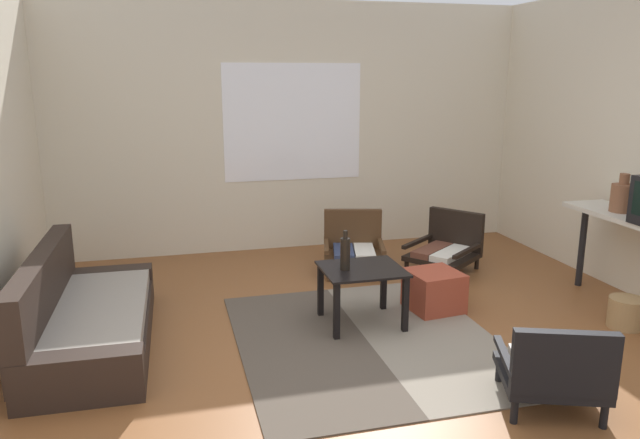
{
  "coord_description": "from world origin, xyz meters",
  "views": [
    {
      "loc": [
        -1.39,
        -3.52,
        1.92
      ],
      "look_at": [
        -0.19,
        1.11,
        0.77
      ],
      "focal_mm": 33.84,
      "sensor_mm": 36.0,
      "label": 1
    }
  ],
  "objects_px": {
    "wicker_basket": "(626,313)",
    "glass_bottle": "(345,253)",
    "ottoman_orange": "(434,291)",
    "clay_vase": "(622,197)",
    "couch": "(84,319)",
    "coffee_table": "(362,279)",
    "armchair_by_window": "(353,245)",
    "armchair_striped_foreground": "(554,370)",
    "armchair_corner": "(447,246)"
  },
  "relations": [
    {
      "from": "ottoman_orange",
      "to": "clay_vase",
      "type": "relative_size",
      "value": 1.25
    },
    {
      "from": "glass_bottle",
      "to": "armchair_by_window",
      "type": "bearing_deg",
      "value": 69.54
    },
    {
      "from": "couch",
      "to": "ottoman_orange",
      "type": "distance_m",
      "value": 2.74
    },
    {
      "from": "coffee_table",
      "to": "armchair_corner",
      "type": "bearing_deg",
      "value": 41.14
    },
    {
      "from": "armchair_corner",
      "to": "ottoman_orange",
      "type": "relative_size",
      "value": 2.1
    },
    {
      "from": "armchair_corner",
      "to": "ottoman_orange",
      "type": "bearing_deg",
      "value": -121.14
    },
    {
      "from": "couch",
      "to": "coffee_table",
      "type": "height_order",
      "value": "couch"
    },
    {
      "from": "couch",
      "to": "clay_vase",
      "type": "height_order",
      "value": "clay_vase"
    },
    {
      "from": "ottoman_orange",
      "to": "wicker_basket",
      "type": "distance_m",
      "value": 1.48
    },
    {
      "from": "couch",
      "to": "clay_vase",
      "type": "xyz_separation_m",
      "value": [
        4.32,
        -0.21,
        0.72
      ]
    },
    {
      "from": "clay_vase",
      "to": "wicker_basket",
      "type": "xyz_separation_m",
      "value": [
        -0.28,
        -0.5,
        -0.81
      ]
    },
    {
      "from": "coffee_table",
      "to": "armchair_by_window",
      "type": "xyz_separation_m",
      "value": [
        0.34,
        1.27,
        -0.1
      ]
    },
    {
      "from": "armchair_striped_foreground",
      "to": "glass_bottle",
      "type": "height_order",
      "value": "glass_bottle"
    },
    {
      "from": "glass_bottle",
      "to": "armchair_striped_foreground",
      "type": "bearing_deg",
      "value": -61.04
    },
    {
      "from": "coffee_table",
      "to": "armchair_striped_foreground",
      "type": "height_order",
      "value": "armchair_striped_foreground"
    },
    {
      "from": "armchair_striped_foreground",
      "to": "armchair_corner",
      "type": "xyz_separation_m",
      "value": [
        0.6,
        2.6,
        -0.02
      ]
    },
    {
      "from": "couch",
      "to": "armchair_corner",
      "type": "height_order",
      "value": "couch"
    },
    {
      "from": "armchair_corner",
      "to": "couch",
      "type": "bearing_deg",
      "value": -163.46
    },
    {
      "from": "coffee_table",
      "to": "wicker_basket",
      "type": "height_order",
      "value": "coffee_table"
    },
    {
      "from": "couch",
      "to": "wicker_basket",
      "type": "bearing_deg",
      "value": -9.87
    },
    {
      "from": "coffee_table",
      "to": "clay_vase",
      "type": "bearing_deg",
      "value": -2.09
    },
    {
      "from": "couch",
      "to": "armchair_by_window",
      "type": "bearing_deg",
      "value": 25.56
    },
    {
      "from": "glass_bottle",
      "to": "clay_vase",
      "type": "bearing_deg",
      "value": -1.83
    },
    {
      "from": "ottoman_orange",
      "to": "wicker_basket",
      "type": "xyz_separation_m",
      "value": [
        1.3,
        -0.7,
        -0.05
      ]
    },
    {
      "from": "armchair_striped_foreground",
      "to": "clay_vase",
      "type": "height_order",
      "value": "clay_vase"
    },
    {
      "from": "armchair_striped_foreground",
      "to": "armchair_corner",
      "type": "distance_m",
      "value": 2.67
    },
    {
      "from": "couch",
      "to": "ottoman_orange",
      "type": "xyz_separation_m",
      "value": [
        2.74,
        -0.0,
        -0.04
      ]
    },
    {
      "from": "glass_bottle",
      "to": "ottoman_orange",
      "type": "bearing_deg",
      "value": 8.85
    },
    {
      "from": "armchair_by_window",
      "to": "armchair_striped_foreground",
      "type": "relative_size",
      "value": 0.96
    },
    {
      "from": "armchair_corner",
      "to": "clay_vase",
      "type": "height_order",
      "value": "clay_vase"
    },
    {
      "from": "armchair_corner",
      "to": "clay_vase",
      "type": "relative_size",
      "value": 2.62
    },
    {
      "from": "coffee_table",
      "to": "armchair_striped_foreground",
      "type": "xyz_separation_m",
      "value": [
        0.68,
        -1.49,
        -0.11
      ]
    },
    {
      "from": "clay_vase",
      "to": "glass_bottle",
      "type": "height_order",
      "value": "clay_vase"
    },
    {
      "from": "armchair_by_window",
      "to": "armchair_striped_foreground",
      "type": "xyz_separation_m",
      "value": [
        0.34,
        -2.76,
        -0.01
      ]
    },
    {
      "from": "armchair_striped_foreground",
      "to": "armchair_corner",
      "type": "relative_size",
      "value": 0.86
    },
    {
      "from": "couch",
      "to": "wicker_basket",
      "type": "height_order",
      "value": "couch"
    },
    {
      "from": "clay_vase",
      "to": "wicker_basket",
      "type": "bearing_deg",
      "value": -119.66
    },
    {
      "from": "coffee_table",
      "to": "armchair_striped_foreground",
      "type": "bearing_deg",
      "value": -65.42
    },
    {
      "from": "armchair_striped_foreground",
      "to": "coffee_table",
      "type": "bearing_deg",
      "value": 114.58
    },
    {
      "from": "armchair_by_window",
      "to": "clay_vase",
      "type": "relative_size",
      "value": 2.16
    },
    {
      "from": "coffee_table",
      "to": "armchair_striped_foreground",
      "type": "relative_size",
      "value": 0.86
    },
    {
      "from": "armchair_by_window",
      "to": "clay_vase",
      "type": "height_order",
      "value": "clay_vase"
    },
    {
      "from": "couch",
      "to": "coffee_table",
      "type": "xyz_separation_m",
      "value": [
        2.06,
        -0.12,
        0.16
      ]
    },
    {
      "from": "couch",
      "to": "coffee_table",
      "type": "relative_size",
      "value": 2.96
    },
    {
      "from": "couch",
      "to": "armchair_by_window",
      "type": "height_order",
      "value": "couch"
    },
    {
      "from": "armchair_striped_foreground",
      "to": "glass_bottle",
      "type": "xyz_separation_m",
      "value": [
        -0.82,
        1.48,
        0.34
      ]
    },
    {
      "from": "ottoman_orange",
      "to": "coffee_table",
      "type": "bearing_deg",
      "value": -169.83
    },
    {
      "from": "coffee_table",
      "to": "clay_vase",
      "type": "xyz_separation_m",
      "value": [
        2.26,
        -0.08,
        0.56
      ]
    },
    {
      "from": "wicker_basket",
      "to": "glass_bottle",
      "type": "bearing_deg",
      "value": 164.82
    },
    {
      "from": "armchair_by_window",
      "to": "armchair_striped_foreground",
      "type": "bearing_deg",
      "value": -82.92
    }
  ]
}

